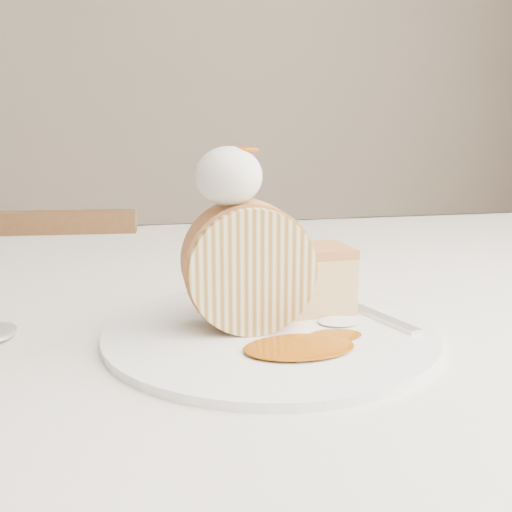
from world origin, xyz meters
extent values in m
cube|color=beige|center=(0.00, 3.00, 1.40)|extent=(5.00, 0.10, 2.80)
cube|color=beige|center=(0.00, 0.20, 0.73)|extent=(1.40, 0.90, 0.04)
cube|color=beige|center=(0.00, 0.65, 0.61)|extent=(1.40, 0.01, 0.28)
cylinder|color=brown|center=(0.62, 0.57, 0.35)|extent=(0.06, 0.06, 0.71)
cube|color=brown|center=(-0.28, 0.76, 0.38)|extent=(0.41, 0.41, 0.04)
cube|color=brown|center=(-0.30, 0.59, 0.59)|extent=(0.37, 0.07, 0.39)
cylinder|color=brown|center=(-0.11, 0.90, 0.18)|extent=(0.03, 0.03, 0.36)
cylinder|color=brown|center=(-0.42, 0.93, 0.18)|extent=(0.03, 0.03, 0.36)
cylinder|color=white|center=(-0.02, 0.02, 0.75)|extent=(0.29, 0.29, 0.01)
cylinder|color=beige|center=(-0.03, 0.02, 0.81)|extent=(0.10, 0.06, 0.10)
cube|color=#BF7848|center=(0.04, 0.05, 0.78)|extent=(0.06, 0.06, 0.05)
ellipsoid|color=silver|center=(-0.05, 0.02, 0.88)|extent=(0.05, 0.05, 0.05)
ellipsoid|color=#8D4205|center=(-0.04, 0.02, 0.91)|extent=(0.03, 0.02, 0.01)
cube|color=silver|center=(0.08, 0.03, 0.76)|extent=(0.06, 0.17, 0.00)
camera|label=1|loc=(-0.13, -0.43, 0.92)|focal=40.00mm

